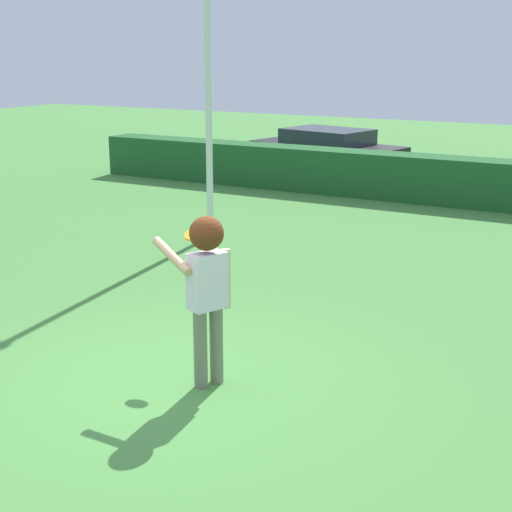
{
  "coord_description": "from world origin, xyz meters",
  "views": [
    {
      "loc": [
        4.39,
        -6.02,
        3.39
      ],
      "look_at": [
        0.37,
        1.15,
        1.15
      ],
      "focal_mm": 53.85,
      "sensor_mm": 36.0,
      "label": 1
    }
  ],
  "objects_px": {
    "person": "(207,278)",
    "lamppost": "(208,48)",
    "parked_car_black": "(327,150)",
    "frisbee": "(195,234)"
  },
  "relations": [
    {
      "from": "person",
      "to": "parked_car_black",
      "type": "height_order",
      "value": "person"
    },
    {
      "from": "person",
      "to": "lamppost",
      "type": "bearing_deg",
      "value": 122.34
    },
    {
      "from": "person",
      "to": "parked_car_black",
      "type": "relative_size",
      "value": 0.4
    },
    {
      "from": "frisbee",
      "to": "parked_car_black",
      "type": "relative_size",
      "value": 0.05
    },
    {
      "from": "frisbee",
      "to": "lamppost",
      "type": "height_order",
      "value": "lamppost"
    },
    {
      "from": "person",
      "to": "lamppost",
      "type": "height_order",
      "value": "lamppost"
    },
    {
      "from": "person",
      "to": "frisbee",
      "type": "bearing_deg",
      "value": 131.31
    },
    {
      "from": "lamppost",
      "to": "parked_car_black",
      "type": "distance_m",
      "value": 8.13
    },
    {
      "from": "frisbee",
      "to": "lamppost",
      "type": "xyz_separation_m",
      "value": [
        -2.91,
        4.84,
        1.97
      ]
    },
    {
      "from": "person",
      "to": "lamppost",
      "type": "relative_size",
      "value": 0.29
    }
  ]
}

